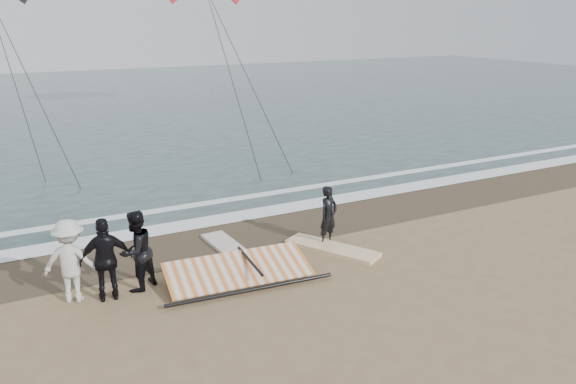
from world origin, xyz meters
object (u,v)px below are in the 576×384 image
board_white (332,248)px  board_cream (230,249)px  sail_rig (234,271)px  man_main (328,216)px

board_white → board_cream: board_white is taller
sail_rig → board_cream: bearing=71.9°
man_main → board_white: 0.90m
board_cream → sail_rig: sail_rig is taller
sail_rig → man_main: bearing=14.5°
board_cream → sail_rig: 1.75m
board_cream → sail_rig: size_ratio=0.62×
man_main → board_cream: man_main is taller
sail_rig → board_white: bearing=7.3°
man_main → sail_rig: bearing=175.1°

